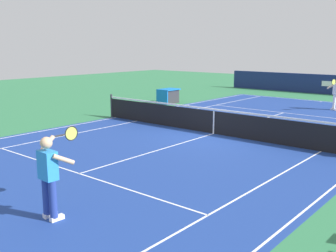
{
  "coord_description": "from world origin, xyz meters",
  "views": [
    {
      "loc": [
        12.6,
        8.26,
        3.31
      ],
      "look_at": [
        3.41,
        0.56,
        0.9
      ],
      "focal_mm": 42.51,
      "sensor_mm": 36.0,
      "label": 1
    }
  ],
  "objects_px": {
    "equipment_cart_tarped": "(168,96)",
    "tennis_ball": "(293,127)",
    "tennis_player_near": "(50,173)",
    "tennis_net": "(214,121)"
  },
  "relations": [
    {
      "from": "tennis_ball",
      "to": "tennis_net",
      "type": "bearing_deg",
      "value": -33.15
    },
    {
      "from": "tennis_player_near",
      "to": "equipment_cart_tarped",
      "type": "bearing_deg",
      "value": -148.14
    },
    {
      "from": "tennis_player_near",
      "to": "equipment_cart_tarped",
      "type": "xyz_separation_m",
      "value": [
        -13.75,
        -8.54,
        -0.49
      ]
    },
    {
      "from": "tennis_ball",
      "to": "equipment_cart_tarped",
      "type": "bearing_deg",
      "value": -104.97
    },
    {
      "from": "tennis_net",
      "to": "tennis_player_near",
      "type": "height_order",
      "value": "tennis_player_near"
    },
    {
      "from": "tennis_ball",
      "to": "equipment_cart_tarped",
      "type": "height_order",
      "value": "equipment_cart_tarped"
    },
    {
      "from": "tennis_net",
      "to": "tennis_player_near",
      "type": "bearing_deg",
      "value": 12.37
    },
    {
      "from": "equipment_cart_tarped",
      "to": "tennis_ball",
      "type": "bearing_deg",
      "value": 75.03
    },
    {
      "from": "tennis_ball",
      "to": "tennis_player_near",
      "type": "bearing_deg",
      "value": -0.34
    },
    {
      "from": "tennis_net",
      "to": "equipment_cart_tarped",
      "type": "distance_m",
      "value": 8.5
    }
  ]
}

